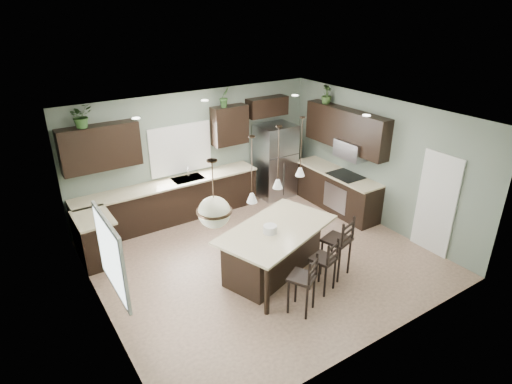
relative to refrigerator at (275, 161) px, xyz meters
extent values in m
plane|color=#9E8466|center=(-1.93, -2.31, -0.93)|extent=(6.00, 6.00, 0.00)
cube|color=white|center=(1.05, -3.86, 0.09)|extent=(0.04, 0.82, 2.04)
cube|color=white|center=(-2.33, 0.43, 0.62)|extent=(1.35, 0.02, 1.00)
cube|color=white|center=(-4.91, -3.11, 0.62)|extent=(0.02, 1.10, 1.00)
cube|color=black|center=(-4.63, -0.61, -0.48)|extent=(0.60, 0.90, 0.90)
cube|color=beige|center=(-4.61, -0.61, -0.01)|extent=(0.66, 0.96, 0.04)
cube|color=black|center=(-2.78, 0.14, -0.48)|extent=(4.20, 0.60, 0.90)
cube|color=beige|center=(-2.78, 0.12, -0.01)|extent=(4.20, 0.66, 0.04)
cube|color=gray|center=(-2.33, 0.12, 0.01)|extent=(0.70, 0.45, 0.01)
cylinder|color=silver|center=(-2.33, 0.09, 0.16)|extent=(0.02, 0.02, 0.28)
cube|color=black|center=(-4.08, 0.27, 1.02)|extent=(1.55, 0.34, 0.90)
cube|color=black|center=(-1.13, 0.27, 1.02)|extent=(0.85, 0.34, 0.90)
cube|color=black|center=(-0.08, 0.27, 1.32)|extent=(1.05, 0.34, 0.45)
cube|color=black|center=(0.77, -1.43, -0.48)|extent=(0.60, 2.35, 0.90)
cube|color=beige|center=(0.75, -1.43, -0.01)|extent=(0.66, 2.35, 0.04)
cube|color=black|center=(0.75, -1.71, 0.02)|extent=(0.58, 0.75, 0.02)
cube|color=gray|center=(0.47, -1.71, -0.48)|extent=(0.01, 0.72, 0.60)
cube|color=black|center=(0.90, -1.43, 1.02)|extent=(0.34, 2.35, 0.90)
cube|color=gray|center=(0.85, -1.71, 0.62)|extent=(0.40, 0.75, 0.40)
cube|color=#9A9BA2|center=(0.00, 0.00, 0.00)|extent=(0.90, 0.74, 1.85)
cube|color=black|center=(-1.98, -2.81, -0.46)|extent=(2.47, 1.88, 0.92)
cylinder|color=silver|center=(-2.17, -2.87, 0.07)|extent=(0.24, 0.24, 0.14)
cube|color=black|center=(-2.27, -3.90, -0.40)|extent=(0.53, 0.53, 1.06)
cube|color=black|center=(-1.62, -3.66, -0.41)|extent=(0.47, 0.47, 1.02)
cube|color=black|center=(-1.12, -3.45, -0.33)|extent=(0.55, 0.55, 1.19)
imported|color=#2B4E22|center=(-4.35, 0.24, 1.71)|extent=(0.53, 0.50, 0.46)
imported|color=#325B27|center=(-1.26, 0.24, 1.70)|extent=(0.28, 0.25, 0.44)
imported|color=#324E22|center=(0.87, -0.76, 1.69)|extent=(0.30, 0.30, 0.43)
plane|color=slate|center=(-1.93, 0.44, 0.48)|extent=(6.00, 0.00, 6.00)
plane|color=slate|center=(-1.93, -5.06, 0.48)|extent=(6.00, 0.00, 6.00)
plane|color=slate|center=(-4.93, -2.31, 0.48)|extent=(0.00, 5.50, 5.50)
plane|color=slate|center=(1.07, -2.31, 0.48)|extent=(0.00, 5.50, 5.50)
plane|color=white|center=(-1.93, -2.31, 1.87)|extent=(6.00, 6.00, 0.00)
camera|label=1|loc=(-5.92, -8.14, 3.71)|focal=30.00mm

